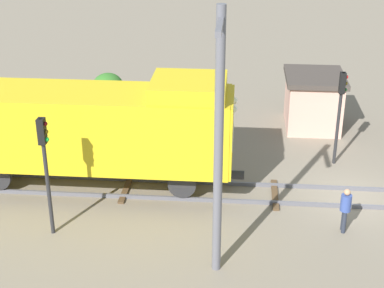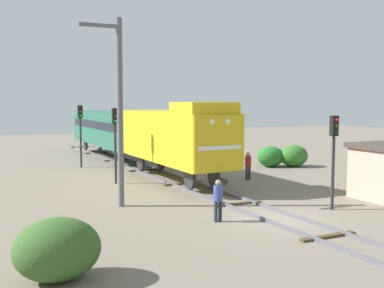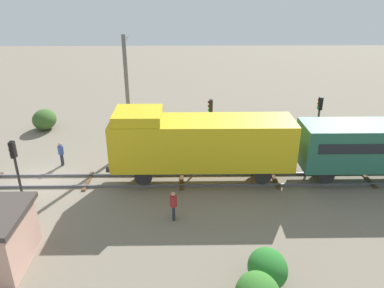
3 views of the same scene
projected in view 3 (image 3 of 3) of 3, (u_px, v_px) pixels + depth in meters
name	position (u px, v px, depth m)	size (l,w,h in m)	color
ground_plane	(41.00, 182.00, 23.92)	(108.28, 108.28, 0.00)	#756B5B
railway_track	(41.00, 181.00, 23.89)	(2.40, 72.19, 0.16)	#595960
locomotive	(199.00, 141.00, 22.94)	(2.90, 11.60, 4.60)	gold
traffic_signal_near	(16.00, 164.00, 19.82)	(0.32, 0.34, 4.19)	#262628
traffic_signal_mid	(210.00, 118.00, 25.96)	(0.32, 0.34, 4.39)	#262628
traffic_signal_far	(318.00, 116.00, 26.23)	(0.32, 0.34, 4.47)	#262628
worker_near_track	(61.00, 152.00, 25.72)	(0.38, 0.38, 1.70)	#262B38
worker_by_signal	(173.00, 204.00, 19.79)	(0.38, 0.38, 1.70)	#262B38
catenary_mast	(127.00, 92.00, 26.81)	(1.94, 0.28, 8.52)	#595960
bush_near	(44.00, 119.00, 32.14)	(2.38, 1.94, 1.73)	#365A26
bush_mid	(267.00, 268.00, 15.72)	(2.04, 1.67, 1.49)	#246B26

